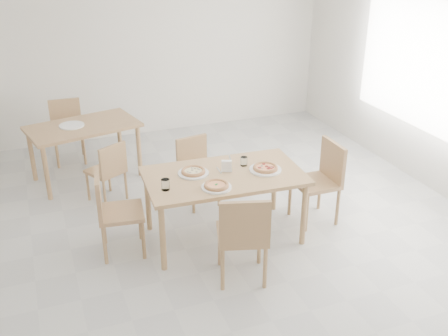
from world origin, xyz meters
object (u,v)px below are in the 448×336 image
object	(u,v)px
chair_back_s	(109,168)
chair_west	(112,208)
chair_east	(322,176)
pizza_mushroom	(193,171)
tumbler_a	(165,185)
second_table	(83,132)
plate_empty	(72,125)
chair_south	(243,233)
pizza_pepperoni	(265,168)
tumbler_b	(244,161)
plate_mushroom	(193,173)
chair_north	(196,166)
plate_margherita	(216,187)
pizza_margherita	(216,185)
plate_pepperoni	(265,170)
main_table	(224,181)
chair_back_n	(67,126)
napkin_holder	(227,167)

from	to	relation	value
chair_back_s	chair_west	bearing A→B (deg)	53.62
chair_east	pizza_mushroom	world-z (taller)	chair_east
pizza_mushroom	tumbler_a	world-z (taller)	tumbler_a
second_table	plate_empty	distance (m)	0.17
chair_south	pizza_pepperoni	distance (m)	0.96
tumbler_b	plate_mushroom	bearing A→B (deg)	-179.28
chair_west	chair_back_s	size ratio (longest dim) A/B	1.17
chair_east	chair_north	bearing A→B (deg)	-127.21
chair_east	pizza_mushroom	distance (m)	1.49
chair_west	plate_margherita	bearing A→B (deg)	-103.99
chair_south	pizza_margherita	size ratio (longest dim) A/B	3.04
plate_pepperoni	pizza_pepperoni	size ratio (longest dim) A/B	1.07
chair_east	pizza_mushroom	xyz separation A→B (m)	(-1.46, 0.15, 0.24)
plate_pepperoni	pizza_mushroom	distance (m)	0.76
main_table	plate_pepperoni	size ratio (longest dim) A/B	4.98
main_table	plate_empty	world-z (taller)	plate_empty
tumbler_b	pizza_mushroom	bearing A→B (deg)	-179.28
plate_pepperoni	chair_back_n	xyz separation A→B (m)	(-1.77, 2.80, -0.26)
plate_margherita	napkin_holder	bearing A→B (deg)	53.48
plate_margherita	pizza_margherita	bearing A→B (deg)	180.00
plate_pepperoni	tumbler_b	xyz separation A→B (m)	(-0.16, 0.20, 0.04)
main_table	pizza_pepperoni	size ratio (longest dim) A/B	5.32
chair_south	second_table	xyz separation A→B (m)	(-1.06, 2.82, 0.12)
plate_mushroom	plate_empty	bearing A→B (deg)	118.17
tumbler_a	chair_east	bearing A→B (deg)	2.81
napkin_holder	chair_back_n	xyz separation A→B (m)	(-1.38, 2.69, -0.31)
chair_back_s	pizza_mushroom	bearing A→B (deg)	93.77
chair_back_s	tumbler_b	bearing A→B (deg)	110.41
plate_empty	chair_east	bearing A→B (deg)	-39.61
chair_south	tumbler_a	size ratio (longest dim) A/B	8.44
plate_pepperoni	plate_empty	world-z (taller)	same
tumbler_b	chair_back_s	distance (m)	1.73
napkin_holder	plate_pepperoni	bearing A→B (deg)	7.57
chair_east	plate_pepperoni	xyz separation A→B (m)	(-0.73, -0.04, 0.22)
chair_south	chair_west	bearing A→B (deg)	-25.25
plate_pepperoni	tumbler_a	bearing A→B (deg)	-177.40
chair_south	chair_west	size ratio (longest dim) A/B	1.03
plate_mushroom	tumbler_b	size ratio (longest dim) A/B	3.28
plate_margherita	plate_mushroom	distance (m)	0.40
chair_north	chair_back_s	xyz separation A→B (m)	(-0.98, 0.36, -0.02)
main_table	tumbler_a	xyz separation A→B (m)	(-0.65, -0.12, 0.13)
chair_back_n	pizza_margherita	bearing A→B (deg)	-66.54
plate_pepperoni	chair_back_s	distance (m)	1.97
pizza_margherita	tumbler_a	size ratio (longest dim) A/B	2.78
tumbler_b	second_table	bearing A→B (deg)	127.72
chair_back_s	plate_empty	distance (m)	0.90
tumbler_b	chair_back_s	size ratio (longest dim) A/B	0.13
plate_empty	pizza_pepperoni	bearing A→B (deg)	-50.05
pizza_margherita	pizza_pepperoni	xyz separation A→B (m)	(0.62, 0.20, 0.00)
chair_south	tumbler_a	xyz separation A→B (m)	(-0.53, 0.69, 0.27)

